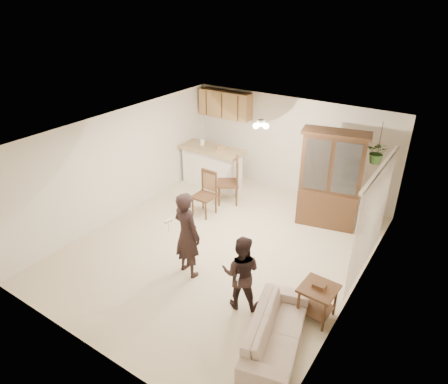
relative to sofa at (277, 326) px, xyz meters
The scene contains 23 objects.
floor 2.73m from the sofa, 142.29° to the left, with size 6.50×6.50×0.00m, color beige.
ceiling 3.44m from the sofa, 142.29° to the left, with size 5.50×6.50×0.02m, color silver.
wall_back 5.42m from the sofa, 113.57° to the left, with size 5.50×0.02×2.50m, color silver.
wall_front 2.81m from the sofa, 143.28° to the right, with size 5.50×0.02×2.50m, color silver.
wall_left 5.24m from the sofa, 161.31° to the left, with size 0.02×6.50×2.50m, color silver.
wall_right 1.97m from the sofa, 69.74° to the left, with size 0.02×6.50×2.50m, color silver.
breakfast_bar 5.65m from the sofa, 134.89° to the left, with size 1.60×0.55×1.00m, color white.
bar_top 5.69m from the sofa, 134.89° to the left, with size 1.75×0.70×0.08m, color tan.
upper_cabinets 6.45m from the sofa, 130.53° to the left, with size 1.50×0.34×0.70m, color olive.
vertical_blinds 2.72m from the sofa, 77.40° to the left, with size 0.06×2.30×2.10m, color silver, non-canonical shape.
ceiling_fixture 4.01m from the sofa, 124.19° to the left, with size 0.36×0.36×0.20m, color beige, non-canonical shape.
hanging_plant 4.32m from the sofa, 87.73° to the left, with size 0.43×0.37×0.48m, color #305A24.
plant_cord 4.44m from the sofa, 87.73° to the left, with size 0.01×0.01×0.65m, color black.
sofa is the anchor object (origin of this frame).
adult 2.34m from the sofa, 163.58° to the left, with size 0.66×0.43×1.80m, color black.
child 1.05m from the sofa, 153.84° to the left, with size 0.66×0.51×1.35m, color black.
china_hutch 3.93m from the sofa, 99.84° to the left, with size 1.49×0.84×2.22m.
side_table 0.93m from the sofa, 71.96° to the left, with size 0.59×0.59×0.68m.
chair_bar 4.15m from the sofa, 141.20° to the left, with size 0.49×0.49×1.08m.
chair_hutch_left 4.62m from the sofa, 132.17° to the left, with size 0.73×0.73×1.19m.
chair_hutch_right 4.33m from the sofa, 102.99° to the left, with size 0.57×0.57×1.09m.
controller_adult 2.46m from the sofa, behind, with size 0.05×0.15×0.05m, color white.
controller_child 0.92m from the sofa, 169.40° to the left, with size 0.04×0.12×0.04m, color white.
Camera 1 is at (3.91, -5.74, 4.86)m, focal length 32.00 mm.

